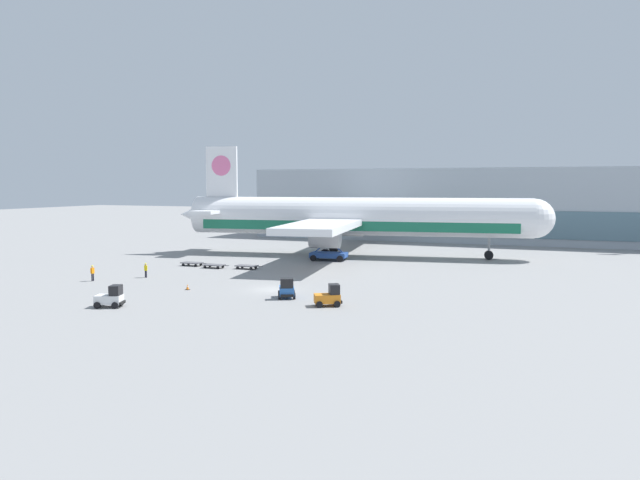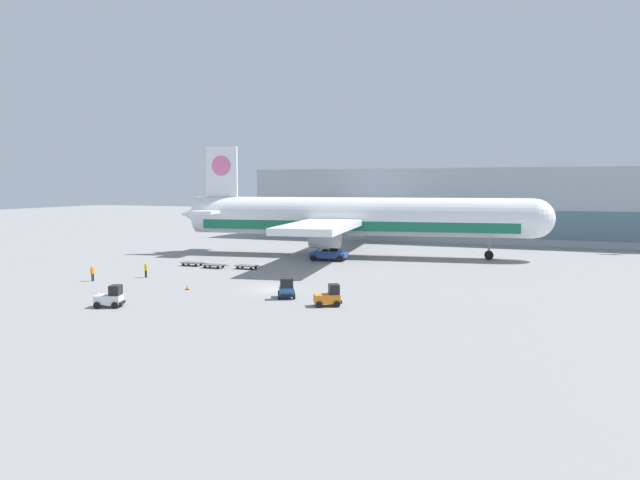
{
  "view_description": "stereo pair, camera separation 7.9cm",
  "coord_description": "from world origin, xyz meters",
  "px_view_note": "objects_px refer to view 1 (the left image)",
  "views": [
    {
      "loc": [
        28.97,
        -58.01,
        11.09
      ],
      "look_at": [
        -0.54,
        14.53,
        4.0
      ],
      "focal_mm": 35.0,
      "sensor_mm": 36.0,
      "label": 1
    },
    {
      "loc": [
        29.05,
        -57.98,
        11.09
      ],
      "look_at": [
        -0.54,
        14.53,
        4.0
      ],
      "focal_mm": 35.0,
      "sensor_mm": 36.0,
      "label": 2
    }
  ],
  "objects_px": {
    "baggage_tug_foreground": "(111,298)",
    "baggage_tug_mid": "(329,297)",
    "baggage_dolly_second": "(214,265)",
    "ground_crew_near": "(146,269)",
    "baggage_dolly_lead": "(192,263)",
    "airplane_main": "(351,218)",
    "baggage_tug_far": "(287,289)",
    "baggage_dolly_third": "(247,266)",
    "ground_crew_far": "(92,272)",
    "scissor_lift_loader": "(329,247)",
    "traffic_cone_near": "(188,287)"
  },
  "relations": [
    {
      "from": "baggage_tug_foreground",
      "to": "ground_crew_far",
      "type": "height_order",
      "value": "baggage_tug_foreground"
    },
    {
      "from": "airplane_main",
      "to": "baggage_dolly_third",
      "type": "relative_size",
      "value": 15.58
    },
    {
      "from": "airplane_main",
      "to": "baggage_tug_far",
      "type": "relative_size",
      "value": 20.57
    },
    {
      "from": "baggage_tug_foreground",
      "to": "traffic_cone_near",
      "type": "xyz_separation_m",
      "value": [
        1.1,
        10.41,
        -0.6
      ]
    },
    {
      "from": "baggage_dolly_lead",
      "to": "baggage_dolly_second",
      "type": "relative_size",
      "value": 1.0
    },
    {
      "from": "baggage_tug_foreground",
      "to": "baggage_dolly_lead",
      "type": "xyz_separation_m",
      "value": [
        -9.27,
        26.81,
        -0.49
      ]
    },
    {
      "from": "ground_crew_far",
      "to": "scissor_lift_loader",
      "type": "bearing_deg",
      "value": 153.9
    },
    {
      "from": "baggage_tug_far",
      "to": "baggage_dolly_third",
      "type": "distance_m",
      "value": 21.73
    },
    {
      "from": "baggage_dolly_third",
      "to": "ground_crew_far",
      "type": "height_order",
      "value": "ground_crew_far"
    },
    {
      "from": "scissor_lift_loader",
      "to": "baggage_dolly_second",
      "type": "distance_m",
      "value": 17.45
    },
    {
      "from": "baggage_tug_far",
      "to": "ground_crew_near",
      "type": "height_order",
      "value": "baggage_tug_far"
    },
    {
      "from": "baggage_dolly_second",
      "to": "baggage_dolly_lead",
      "type": "bearing_deg",
      "value": 167.8
    },
    {
      "from": "baggage_tug_far",
      "to": "ground_crew_near",
      "type": "bearing_deg",
      "value": -132.12
    },
    {
      "from": "baggage_dolly_second",
      "to": "ground_crew_near",
      "type": "bearing_deg",
      "value": -107.17
    },
    {
      "from": "baggage_dolly_lead",
      "to": "ground_crew_far",
      "type": "height_order",
      "value": "ground_crew_far"
    },
    {
      "from": "baggage_dolly_lead",
      "to": "airplane_main",
      "type": "bearing_deg",
      "value": 49.46
    },
    {
      "from": "baggage_dolly_lead",
      "to": "ground_crew_far",
      "type": "xyz_separation_m",
      "value": [
        -3.03,
        -15.53,
        0.69
      ]
    },
    {
      "from": "scissor_lift_loader",
      "to": "baggage_dolly_second",
      "type": "bearing_deg",
      "value": -138.35
    },
    {
      "from": "baggage_tug_mid",
      "to": "baggage_dolly_second",
      "type": "distance_m",
      "value": 29.59
    },
    {
      "from": "baggage_dolly_third",
      "to": "ground_crew_far",
      "type": "distance_m",
      "value": 19.31
    },
    {
      "from": "airplane_main",
      "to": "baggage_dolly_second",
      "type": "xyz_separation_m",
      "value": [
        -12.1,
        -19.99,
        -5.45
      ]
    },
    {
      "from": "baggage_dolly_lead",
      "to": "ground_crew_near",
      "type": "distance_m",
      "value": 11.08
    },
    {
      "from": "scissor_lift_loader",
      "to": "ground_crew_far",
      "type": "distance_m",
      "value": 33.42
    },
    {
      "from": "ground_crew_near",
      "to": "baggage_tug_foreground",
      "type": "bearing_deg",
      "value": -40.74
    },
    {
      "from": "baggage_tug_mid",
      "to": "traffic_cone_near",
      "type": "bearing_deg",
      "value": 141.73
    },
    {
      "from": "airplane_main",
      "to": "ground_crew_near",
      "type": "bearing_deg",
      "value": -125.56
    },
    {
      "from": "baggage_tug_mid",
      "to": "ground_crew_near",
      "type": "bearing_deg",
      "value": 133.59
    },
    {
      "from": "scissor_lift_loader",
      "to": "baggage_dolly_third",
      "type": "bearing_deg",
      "value": -126.6
    },
    {
      "from": "baggage_tug_far",
      "to": "traffic_cone_near",
      "type": "height_order",
      "value": "baggage_tug_far"
    },
    {
      "from": "scissor_lift_loader",
      "to": "traffic_cone_near",
      "type": "height_order",
      "value": "scissor_lift_loader"
    },
    {
      "from": "airplane_main",
      "to": "scissor_lift_loader",
      "type": "xyz_separation_m",
      "value": [
        -1.08,
        -6.56,
        -3.83
      ]
    },
    {
      "from": "baggage_tug_mid",
      "to": "baggage_dolly_lead",
      "type": "distance_m",
      "value": 33.23
    },
    {
      "from": "ground_crew_near",
      "to": "traffic_cone_near",
      "type": "relative_size",
      "value": 3.02
    },
    {
      "from": "baggage_tug_far",
      "to": "baggage_dolly_lead",
      "type": "distance_m",
      "value": 27.75
    },
    {
      "from": "baggage_tug_far",
      "to": "ground_crew_far",
      "type": "distance_m",
      "value": 25.12
    },
    {
      "from": "baggage_tug_far",
      "to": "baggage_dolly_third",
      "type": "xyz_separation_m",
      "value": [
        -13.69,
        16.87,
        -0.49
      ]
    },
    {
      "from": "ground_crew_far",
      "to": "baggage_tug_foreground",
      "type": "bearing_deg",
      "value": 53.93
    },
    {
      "from": "baggage_tug_mid",
      "to": "baggage_tug_far",
      "type": "relative_size",
      "value": 1.0
    },
    {
      "from": "baggage_tug_foreground",
      "to": "traffic_cone_near",
      "type": "relative_size",
      "value": 4.86
    },
    {
      "from": "baggage_tug_foreground",
      "to": "baggage_dolly_third",
      "type": "xyz_separation_m",
      "value": [
        -0.91,
        26.86,
        -0.49
      ]
    },
    {
      "from": "airplane_main",
      "to": "scissor_lift_loader",
      "type": "height_order",
      "value": "airplane_main"
    },
    {
      "from": "baggage_dolly_lead",
      "to": "baggage_dolly_third",
      "type": "relative_size",
      "value": 1.0
    },
    {
      "from": "traffic_cone_near",
      "to": "baggage_tug_mid",
      "type": "bearing_deg",
      "value": -8.55
    },
    {
      "from": "ground_crew_near",
      "to": "baggage_tug_mid",
      "type": "bearing_deg",
      "value": 4.63
    },
    {
      "from": "airplane_main",
      "to": "baggage_dolly_lead",
      "type": "height_order",
      "value": "airplane_main"
    },
    {
      "from": "baggage_tug_foreground",
      "to": "baggage_tug_mid",
      "type": "height_order",
      "value": "same"
    },
    {
      "from": "baggage_tug_foreground",
      "to": "baggage_tug_mid",
      "type": "distance_m",
      "value": 19.67
    },
    {
      "from": "baggage_dolly_second",
      "to": "airplane_main",
      "type": "bearing_deg",
      "value": 58.15
    },
    {
      "from": "baggage_tug_mid",
      "to": "ground_crew_far",
      "type": "relative_size",
      "value": 1.55
    },
    {
      "from": "baggage_dolly_third",
      "to": "ground_crew_near",
      "type": "height_order",
      "value": "ground_crew_near"
    }
  ]
}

